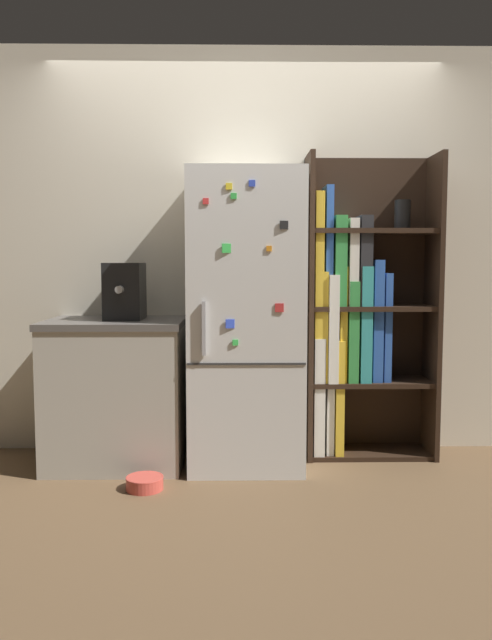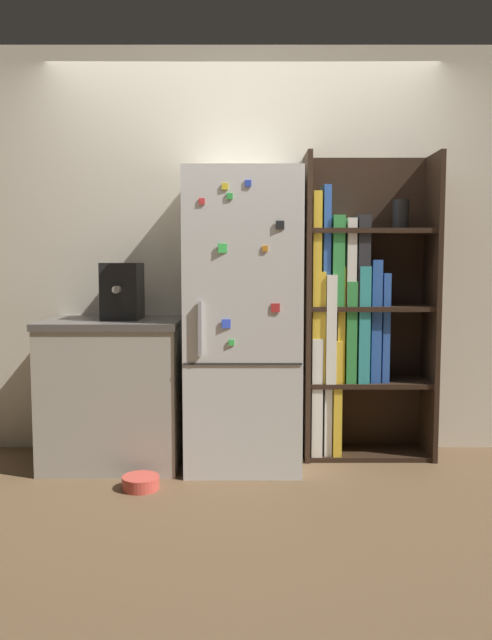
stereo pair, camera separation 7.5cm
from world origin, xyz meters
TOP-DOWN VIEW (x-y plane):
  - ground_plane at (0.00, 0.00)m, footprint 16.00×16.00m
  - wall_back at (0.00, 0.47)m, footprint 8.00×0.05m
  - refrigerator at (-0.00, 0.13)m, footprint 0.67×0.67m
  - bookshelf at (0.68, 0.30)m, footprint 0.81×0.34m
  - kitchen_counter at (-0.79, 0.14)m, footprint 0.83×0.64m
  - espresso_machine at (-0.73, 0.16)m, footprint 0.22×0.35m
  - pet_bowl at (-0.56, -0.32)m, footprint 0.21×0.21m

SIDE VIEW (x-z plane):
  - ground_plane at x=0.00m, z-range 0.00..0.00m
  - pet_bowl at x=-0.56m, z-range 0.00..0.07m
  - kitchen_counter at x=-0.79m, z-range 0.00..0.89m
  - refrigerator at x=0.00m, z-range 0.00..1.76m
  - bookshelf at x=0.68m, z-range -0.06..1.83m
  - espresso_machine at x=-0.73m, z-range 0.89..1.23m
  - wall_back at x=0.00m, z-range 0.00..2.60m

